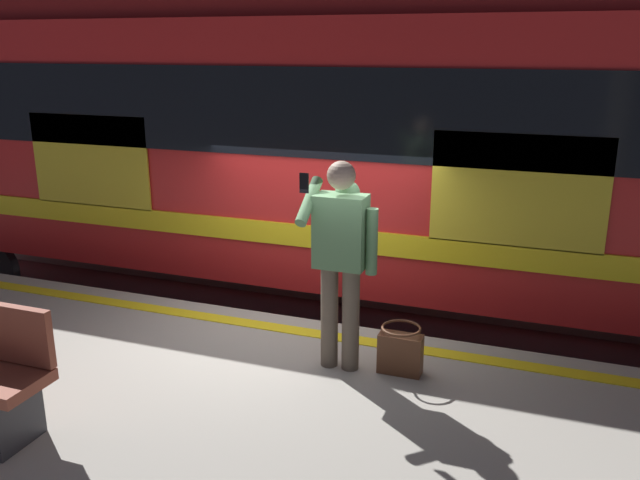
{
  "coord_description": "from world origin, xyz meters",
  "views": [
    {
      "loc": [
        -2.25,
        5.47,
        3.54
      ],
      "look_at": [
        -0.36,
        0.3,
        1.9
      ],
      "focal_mm": 37.05,
      "sensor_mm": 36.0,
      "label": 1
    }
  ],
  "objects": [
    {
      "name": "passenger",
      "position": [
        -0.72,
        0.81,
        2.0
      ],
      "size": [
        0.57,
        0.55,
        1.7
      ],
      "color": "brown",
      "rests_on": "platform"
    },
    {
      "name": "handbag",
      "position": [
        -1.21,
        0.76,
        1.18
      ],
      "size": [
        0.35,
        0.32,
        0.4
      ],
      "color": "#59331E",
      "rests_on": "platform"
    },
    {
      "name": "safety_line",
      "position": [
        0.0,
        0.3,
        1.0
      ],
      "size": [
        12.42,
        0.16,
        0.01
      ],
      "primitive_type": "cube",
      "color": "yellow",
      "rests_on": "platform"
    },
    {
      "name": "track_rail_far",
      "position": [
        0.0,
        -2.85,
        0.08
      ],
      "size": [
        16.47,
        0.08,
        0.16
      ],
      "primitive_type": "cube",
      "color": "slate",
      "rests_on": "ground"
    },
    {
      "name": "ground_plane",
      "position": [
        0.0,
        0.0,
        0.0
      ],
      "size": [
        24.39,
        24.39,
        0.0
      ],
      "primitive_type": "plane",
      "color": "#3D3D3F"
    },
    {
      "name": "track_rail_near",
      "position": [
        0.0,
        -1.41,
        0.08
      ],
      "size": [
        16.47,
        0.08,
        0.16
      ],
      "primitive_type": "cube",
      "color": "slate",
      "rests_on": "ground"
    },
    {
      "name": "train_carriage",
      "position": [
        0.47,
        -2.12,
        2.48
      ],
      "size": [
        13.68,
        2.77,
        3.88
      ],
      "color": "red",
      "rests_on": "ground"
    }
  ]
}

